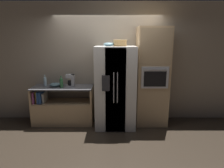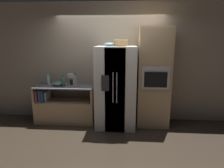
{
  "view_description": "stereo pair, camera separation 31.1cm",
  "coord_description": "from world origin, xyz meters",
  "px_view_note": "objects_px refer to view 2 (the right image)",
  "views": [
    {
      "loc": [
        0.09,
        -4.33,
        2.0
      ],
      "look_at": [
        0.08,
        -0.05,
        1.0
      ],
      "focal_mm": 32.0,
      "sensor_mm": 36.0,
      "label": 1
    },
    {
      "loc": [
        0.41,
        -4.32,
        2.0
      ],
      "look_at": [
        0.08,
        -0.05,
        1.0
      ],
      "focal_mm": 32.0,
      "sensor_mm": 36.0,
      "label": 2
    }
  ],
  "objects_px": {
    "bottle_tall": "(63,81)",
    "wall_oven": "(154,78)",
    "coffee_maker": "(73,79)",
    "refrigerator": "(116,87)",
    "fruit_bowl": "(110,44)",
    "wicker_basket": "(121,43)",
    "mixing_bowl": "(58,84)",
    "bottle_short": "(48,80)"
  },
  "relations": [
    {
      "from": "fruit_bowl",
      "to": "wicker_basket",
      "type": "bearing_deg",
      "value": 3.06
    },
    {
      "from": "wall_oven",
      "to": "coffee_maker",
      "type": "relative_size",
      "value": 7.85
    },
    {
      "from": "wicker_basket",
      "to": "bottle_short",
      "type": "bearing_deg",
      "value": 172.42
    },
    {
      "from": "bottle_tall",
      "to": "wall_oven",
      "type": "bearing_deg",
      "value": 1.12
    },
    {
      "from": "refrigerator",
      "to": "mixing_bowl",
      "type": "xyz_separation_m",
      "value": [
        -1.4,
        0.16,
        0.02
      ]
    },
    {
      "from": "refrigerator",
      "to": "coffee_maker",
      "type": "relative_size",
      "value": 6.4
    },
    {
      "from": "refrigerator",
      "to": "fruit_bowl",
      "type": "height_order",
      "value": "fruit_bowl"
    },
    {
      "from": "bottle_short",
      "to": "coffee_maker",
      "type": "xyz_separation_m",
      "value": [
        0.63,
        -0.04,
        0.04
      ]
    },
    {
      "from": "wicker_basket",
      "to": "bottle_tall",
      "type": "bearing_deg",
      "value": 175.78
    },
    {
      "from": "bottle_short",
      "to": "mixing_bowl",
      "type": "xyz_separation_m",
      "value": [
        0.25,
        -0.05,
        -0.07
      ]
    },
    {
      "from": "wicker_basket",
      "to": "wall_oven",
      "type": "bearing_deg",
      "value": 10.58
    },
    {
      "from": "refrigerator",
      "to": "wicker_basket",
      "type": "bearing_deg",
      "value": -14.09
    },
    {
      "from": "bottle_tall",
      "to": "mixing_bowl",
      "type": "distance_m",
      "value": 0.2
    },
    {
      "from": "wicker_basket",
      "to": "fruit_bowl",
      "type": "bearing_deg",
      "value": -176.94
    },
    {
      "from": "wicker_basket",
      "to": "mixing_bowl",
      "type": "xyz_separation_m",
      "value": [
        -1.49,
        0.18,
        -0.96
      ]
    },
    {
      "from": "wicker_basket",
      "to": "fruit_bowl",
      "type": "distance_m",
      "value": 0.24
    },
    {
      "from": "refrigerator",
      "to": "coffee_maker",
      "type": "bearing_deg",
      "value": 170.84
    },
    {
      "from": "fruit_bowl",
      "to": "bottle_short",
      "type": "xyz_separation_m",
      "value": [
        -1.5,
        0.24,
        -0.85
      ]
    },
    {
      "from": "wicker_basket",
      "to": "bottle_tall",
      "type": "xyz_separation_m",
      "value": [
        -1.33,
        0.1,
        -0.89
      ]
    },
    {
      "from": "coffee_maker",
      "to": "mixing_bowl",
      "type": "bearing_deg",
      "value": -178.88
    },
    {
      "from": "wall_oven",
      "to": "fruit_bowl",
      "type": "distance_m",
      "value": 1.24
    },
    {
      "from": "wicker_basket",
      "to": "coffee_maker",
      "type": "xyz_separation_m",
      "value": [
        -1.12,
        0.19,
        -0.85
      ]
    },
    {
      "from": "wall_oven",
      "to": "bottle_short",
      "type": "distance_m",
      "value": 2.49
    },
    {
      "from": "wall_oven",
      "to": "bottle_tall",
      "type": "xyz_separation_m",
      "value": [
        -2.07,
        -0.04,
        -0.12
      ]
    },
    {
      "from": "refrigerator",
      "to": "bottle_tall",
      "type": "bearing_deg",
      "value": 176.6
    },
    {
      "from": "refrigerator",
      "to": "wall_oven",
      "type": "xyz_separation_m",
      "value": [
        0.84,
        0.11,
        0.21
      ]
    },
    {
      "from": "fruit_bowl",
      "to": "mixing_bowl",
      "type": "xyz_separation_m",
      "value": [
        -1.26,
        0.19,
        -0.93
      ]
    },
    {
      "from": "fruit_bowl",
      "to": "coffee_maker",
      "type": "bearing_deg",
      "value": 167.05
    },
    {
      "from": "refrigerator",
      "to": "fruit_bowl",
      "type": "distance_m",
      "value": 0.96
    },
    {
      "from": "refrigerator",
      "to": "coffee_maker",
      "type": "height_order",
      "value": "refrigerator"
    },
    {
      "from": "wicker_basket",
      "to": "fruit_bowl",
      "type": "xyz_separation_m",
      "value": [
        -0.24,
        -0.01,
        -0.03
      ]
    },
    {
      "from": "coffee_maker",
      "to": "refrigerator",
      "type": "bearing_deg",
      "value": -9.16
    },
    {
      "from": "wicker_basket",
      "to": "refrigerator",
      "type": "bearing_deg",
      "value": 165.91
    },
    {
      "from": "bottle_tall",
      "to": "coffee_maker",
      "type": "height_order",
      "value": "coffee_maker"
    },
    {
      "from": "bottle_tall",
      "to": "mixing_bowl",
      "type": "relative_size",
      "value": 1.05
    },
    {
      "from": "mixing_bowl",
      "to": "coffee_maker",
      "type": "relative_size",
      "value": 0.88
    },
    {
      "from": "wicker_basket",
      "to": "coffee_maker",
      "type": "relative_size",
      "value": 1.05
    },
    {
      "from": "wicker_basket",
      "to": "bottle_short",
      "type": "height_order",
      "value": "wicker_basket"
    },
    {
      "from": "wall_oven",
      "to": "fruit_bowl",
      "type": "xyz_separation_m",
      "value": [
        -0.98,
        -0.15,
        0.74
      ]
    },
    {
      "from": "fruit_bowl",
      "to": "mixing_bowl",
      "type": "distance_m",
      "value": 1.57
    },
    {
      "from": "refrigerator",
      "to": "coffee_maker",
      "type": "xyz_separation_m",
      "value": [
        -1.02,
        0.16,
        0.13
      ]
    },
    {
      "from": "fruit_bowl",
      "to": "bottle_short",
      "type": "distance_m",
      "value": 1.75
    }
  ]
}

